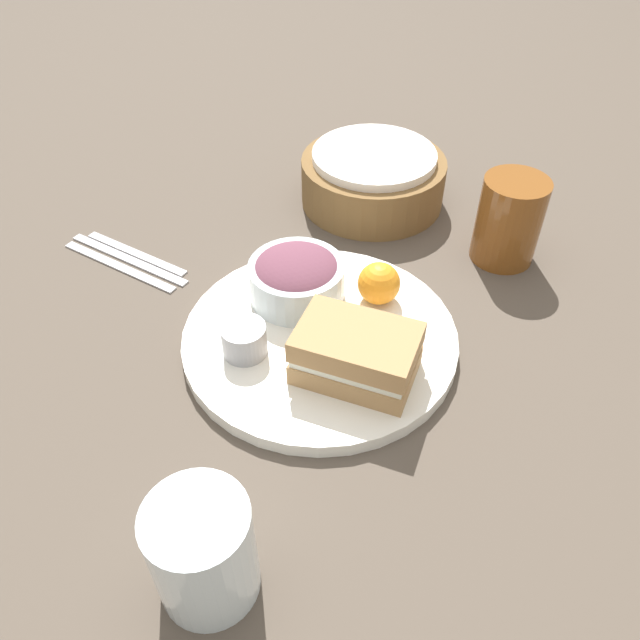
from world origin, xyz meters
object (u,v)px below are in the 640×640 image
Objects in this scene: salad_bowl at (297,277)px; knife at (128,258)px; dressing_cup at (244,340)px; spoon at (138,251)px; plate at (320,338)px; bread_basket at (373,178)px; fork at (119,266)px; water_glass at (203,552)px; drink_glass at (509,220)px; sandwich at (356,354)px.

salad_bowl reaches higher than knife.
dressing_cup is (0.01, -0.11, -0.01)m from salad_bowl.
salad_bowl reaches higher than spoon.
bread_basket reaches higher than plate.
dressing_cup is (-0.05, -0.07, 0.03)m from plate.
plate is 1.58× the size of knife.
plate is 1.50× the size of bread_basket.
salad_bowl is 0.60× the size of fork.
fork is 0.46m from water_glass.
drink_glass reaches higher than knife.
spoon is 1.60× the size of water_glass.
salad_bowl is 0.54× the size of bread_basket.
knife is (-0.30, -0.01, -0.01)m from plate.
dressing_cup is 0.25m from fork.
bread_basket reaches higher than fork.
water_glass is (0.38, -0.25, 0.05)m from fork.
bread_basket is at bearing -125.18° from knife.
spoon is (-0.24, -0.03, -0.04)m from salad_bowl.
dressing_cup is at bearing -126.35° from plate.
spoon is 0.48m from water_glass.
bread_basket is at bearing -126.89° from spoon.
bread_basket is at bearing 174.92° from drink_glass.
plate is at bearing -111.55° from drink_glass.
bread_basket is 1.23× the size of spoon.
drink_glass is (0.11, 0.27, 0.05)m from plate.
water_glass is at bearing 144.12° from fork.
drink_glass is 0.58× the size of knife.
water_glass is (0.02, -0.25, 0.01)m from sandwich.
spoon is at bearing 179.35° from plate.
knife and spoon have the same top height.
fork is at bearing -143.05° from drink_glass.
salad_bowl is at bearing 93.90° from dressing_cup.
drink_glass is (0.17, 0.23, 0.01)m from salad_bowl.
water_glass reaches higher than spoon.
drink_glass is at bearing -149.34° from spoon.
sandwich is 0.36m from bread_basket.
spoon is (-0.36, 0.03, -0.04)m from sandwich.
knife is at bearing -122.39° from bread_basket.
water_glass is (0.13, -0.21, 0.02)m from dressing_cup.
sandwich reaches higher than dressing_cup.
salad_bowl is 0.67× the size of spoon.
sandwich is at bearing -62.10° from bread_basket.
knife is at bearing 145.11° from water_glass.
fork is 1.78× the size of water_glass.
plate reaches higher than spoon.
spoon is at bearing 163.55° from dressing_cup.
spoon is (-0.00, 0.04, 0.00)m from fork.
dressing_cup is at bearing 164.61° from knife.
fork is 1.11× the size of spoon.
plate reaches higher than fork.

